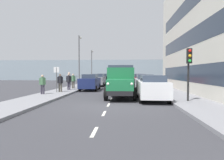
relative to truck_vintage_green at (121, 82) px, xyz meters
The scene contains 23 objects.
ground_plane 8.72m from the truck_vintage_green, 85.72° to the right, with size 80.00×80.00×0.00m, color #38383D.
sidewalk_left 9.75m from the truck_vintage_green, 117.21° to the right, with size 2.69×43.29×0.15m, color gray.
sidewalk_right 10.40m from the truck_vintage_green, 56.43° to the right, with size 2.69×43.29×0.15m, color gray.
road_centreline_markings 8.96m from the truck_vintage_green, 85.84° to the right, with size 0.12×40.01×0.01m.
sea_horizon 33.30m from the truck_vintage_green, 88.89° to the right, with size 80.00×0.80×5.00m, color #84939E.
seawall_railing 29.67m from the truck_vintage_green, 88.76° to the right, with size 28.08×0.08×1.20m.
truck_vintage_green is the anchor object (origin of this frame).
car_white_kerbside_near 2.41m from the truck_vintage_green, 153.21° to the left, with size 1.91×4.31×1.72m.
car_silver_kerbside_1 4.76m from the truck_vintage_green, 116.70° to the right, with size 1.76×4.40×1.72m.
car_red_kerbside_2 10.54m from the truck_vintage_green, 101.68° to the right, with size 1.81×4.52×1.72m.
car_teal_kerbside_3 16.42m from the truck_vintage_green, 97.46° to the right, with size 1.77×4.26×1.72m.
car_navy_oppositeside_0 7.23m from the truck_vintage_green, 61.75° to the right, with size 1.82×4.31×1.72m.
car_grey_oppositeside_1 13.08m from the truck_vintage_green, 74.83° to the right, with size 1.83×4.06×1.72m.
car_black_oppositeside_2 18.42m from the truck_vintage_green, 79.29° to the right, with size 1.88×4.25×1.72m.
pedestrian_couple_b 6.44m from the truck_vintage_green, ahead, with size 0.53×0.34×1.57m.
pedestrian_by_lamp 6.26m from the truck_vintage_green, 27.73° to the right, with size 0.53×0.34×1.63m.
pedestrian_near_railing 7.36m from the truck_vintage_green, 43.13° to the right, with size 0.53×0.34×1.66m.
pedestrian_with_bag 8.85m from the truck_vintage_green, 52.03° to the right, with size 0.53×0.34×1.61m.
pedestrian_couple_a 10.69m from the truck_vintage_green, 53.49° to the right, with size 0.53×0.34×1.80m.
traffic_light_near 4.93m from the truck_vintage_green, 151.75° to the left, with size 0.28×0.41×3.20m.
lamp_post_promenade 13.07m from the truck_vintage_green, 63.09° to the right, with size 0.32×1.14×6.64m.
lamp_post_far 22.42m from the truck_vintage_green, 74.80° to the right, with size 0.32×1.14×5.86m.
street_sign 6.39m from the truck_vintage_green, 24.73° to the right, with size 0.50×0.07×2.25m.
Camera 1 is at (-0.98, 11.46, 1.89)m, focal length 31.55 mm.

